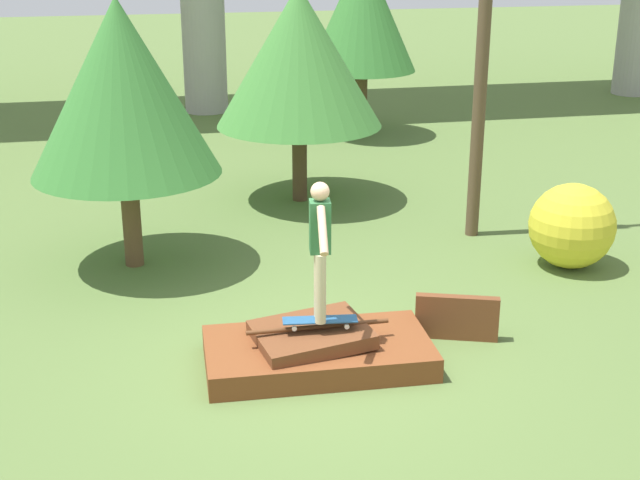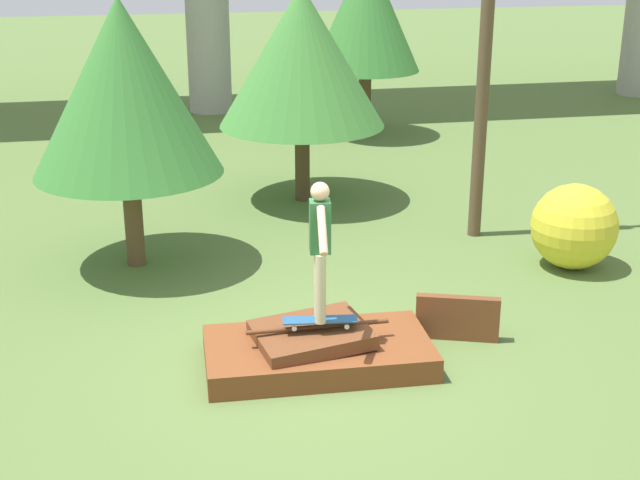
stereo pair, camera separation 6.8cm
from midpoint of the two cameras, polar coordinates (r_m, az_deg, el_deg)
ground_plane at (r=10.09m, az=0.08°, el=-7.97°), size 80.00×80.00×0.00m
scrap_pile at (r=10.01m, az=-0.00°, el=-7.05°), size 2.55×1.40×0.49m
scrap_plank_loose at (r=10.68m, az=8.97°, el=-4.95°), size 0.96×0.44×0.54m
skateboard at (r=9.80m, az=0.20°, el=-5.16°), size 0.84×0.30×0.09m
skater at (r=9.45m, az=0.21°, el=-0.15°), size 0.24×1.11×1.56m
utility_pole at (r=13.57m, az=10.86°, el=14.69°), size 1.30×0.20×6.89m
tree_behind_left at (r=15.32m, az=-1.05°, el=11.64°), size 2.85×2.85×3.71m
tree_behind_right at (r=12.49m, az=-12.30°, el=9.50°), size 2.62×2.62×3.78m
tree_mid_back at (r=20.30m, az=3.07°, el=14.45°), size 2.43×2.43×4.15m
bush_yellow_flowering at (r=13.11m, az=16.10°, el=0.83°), size 1.22×1.22×1.22m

